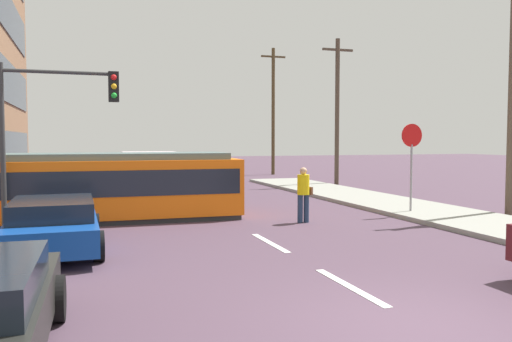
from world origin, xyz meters
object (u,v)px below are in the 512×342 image
(utility_pole_mid, at_px, (337,109))
(utility_pole_far, at_px, (273,109))
(utility_pole_near, at_px, (512,78))
(pedestrian_crossing, at_px, (304,191))
(streetcar_tram, at_px, (117,185))
(parked_sedan_mid, at_px, (53,224))
(city_bus, at_px, (154,171))
(stop_sign, at_px, (412,149))
(traffic_light_mast, at_px, (53,113))

(utility_pole_mid, xyz_separation_m, utility_pole_far, (-0.33, 9.26, 0.50))
(utility_pole_near, height_order, utility_pole_far, utility_pole_far)
(pedestrian_crossing, relative_size, utility_pole_near, 0.19)
(utility_pole_mid, bearing_deg, streetcar_tram, -143.20)
(pedestrian_crossing, height_order, parked_sedan_mid, pedestrian_crossing)
(city_bus, height_order, pedestrian_crossing, city_bus)
(pedestrian_crossing, distance_m, utility_pole_near, 8.02)
(streetcar_tram, relative_size, stop_sign, 2.64)
(pedestrian_crossing, distance_m, traffic_light_mast, 7.43)
(pedestrian_crossing, relative_size, parked_sedan_mid, 0.38)
(parked_sedan_mid, bearing_deg, pedestrian_crossing, 16.76)
(pedestrian_crossing, relative_size, traffic_light_mast, 0.37)
(traffic_light_mast, bearing_deg, city_bus, 65.99)
(utility_pole_near, distance_m, utility_pole_mid, 12.20)
(city_bus, distance_m, pedestrian_crossing, 9.87)
(utility_pole_near, height_order, utility_pole_mid, utility_pole_near)
(parked_sedan_mid, xyz_separation_m, utility_pole_far, (13.62, 22.93, 4.04))
(utility_pole_mid, bearing_deg, utility_pole_near, -89.32)
(parked_sedan_mid, bearing_deg, city_bus, 72.08)
(streetcar_tram, bearing_deg, traffic_light_mast, -138.83)
(streetcar_tram, bearing_deg, utility_pole_far, 57.05)
(stop_sign, xyz_separation_m, traffic_light_mast, (-11.03, 0.51, 1.02))
(traffic_light_mast, bearing_deg, utility_pole_mid, 37.37)
(pedestrian_crossing, distance_m, utility_pole_far, 22.19)
(stop_sign, distance_m, utility_pole_mid, 11.78)
(parked_sedan_mid, distance_m, utility_pole_near, 14.70)
(city_bus, xyz_separation_m, parked_sedan_mid, (-3.69, -11.41, -0.47))
(pedestrian_crossing, bearing_deg, utility_pole_far, 72.22)
(traffic_light_mast, bearing_deg, parked_sedan_mid, -88.47)
(utility_pole_far, bearing_deg, streetcar_tram, -122.95)
(streetcar_tram, height_order, utility_pole_mid, utility_pole_mid)
(city_bus, relative_size, pedestrian_crossing, 3.23)
(stop_sign, relative_size, traffic_light_mast, 0.64)
(parked_sedan_mid, xyz_separation_m, utility_pole_near, (14.09, 1.47, 3.90))
(parked_sedan_mid, bearing_deg, stop_sign, 12.57)
(utility_pole_mid, bearing_deg, parked_sedan_mid, -135.59)
(utility_pole_mid, bearing_deg, utility_pole_far, 92.03)
(parked_sedan_mid, bearing_deg, streetcar_tram, 69.64)
(utility_pole_far, bearing_deg, pedestrian_crossing, -107.78)
(city_bus, bearing_deg, parked_sedan_mid, -107.92)
(streetcar_tram, xyz_separation_m, pedestrian_crossing, (5.28, -2.38, -0.13))
(streetcar_tram, bearing_deg, parked_sedan_mid, -110.36)
(pedestrian_crossing, bearing_deg, traffic_light_mast, 173.03)
(streetcar_tram, bearing_deg, city_bus, 73.68)
(streetcar_tram, bearing_deg, pedestrian_crossing, -24.23)
(stop_sign, bearing_deg, utility_pole_far, 82.58)
(traffic_light_mast, bearing_deg, utility_pole_far, 55.56)
(parked_sedan_mid, distance_m, utility_pole_far, 26.97)
(streetcar_tram, xyz_separation_m, traffic_light_mast, (-1.74, -1.52, 2.14))
(utility_pole_near, bearing_deg, city_bus, 136.31)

